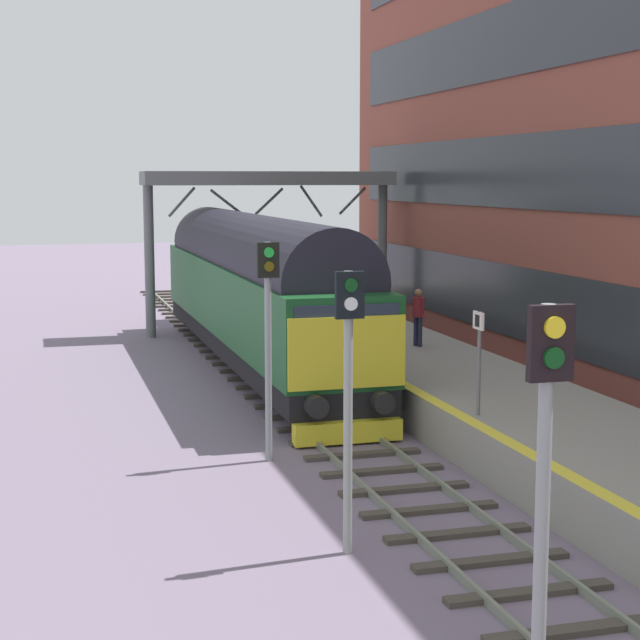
{
  "coord_description": "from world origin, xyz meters",
  "views": [
    {
      "loc": [
        -6.49,
        -23.0,
        5.76
      ],
      "look_at": [
        0.2,
        0.88,
        2.34
      ],
      "focal_mm": 57.88,
      "sensor_mm": 36.0,
      "label": 1
    }
  ],
  "objects_px": {
    "platform_number_sign": "(479,347)",
    "waiting_passenger": "(418,312)",
    "signal_post_far": "(268,326)",
    "diesel_locomotive": "(256,287)",
    "signal_post_near": "(544,490)",
    "signal_post_mid": "(348,380)"
  },
  "relations": [
    {
      "from": "diesel_locomotive",
      "to": "platform_number_sign",
      "type": "relative_size",
      "value": 9.11
    },
    {
      "from": "platform_number_sign",
      "to": "signal_post_mid",
      "type": "bearing_deg",
      "value": -133.99
    },
    {
      "from": "signal_post_near",
      "to": "signal_post_mid",
      "type": "distance_m",
      "value": 6.19
    },
    {
      "from": "diesel_locomotive",
      "to": "signal_post_far",
      "type": "distance_m",
      "value": 10.46
    },
    {
      "from": "signal_post_near",
      "to": "waiting_passenger",
      "type": "height_order",
      "value": "signal_post_near"
    },
    {
      "from": "diesel_locomotive",
      "to": "signal_post_near",
      "type": "distance_m",
      "value": 22.01
    },
    {
      "from": "signal_post_mid",
      "to": "signal_post_far",
      "type": "height_order",
      "value": "signal_post_far"
    },
    {
      "from": "signal_post_near",
      "to": "signal_post_mid",
      "type": "xyz_separation_m",
      "value": [
        -0.0,
        6.19,
        -0.13
      ]
    },
    {
      "from": "signal_post_far",
      "to": "waiting_passenger",
      "type": "relative_size",
      "value": 2.74
    },
    {
      "from": "signal_post_far",
      "to": "platform_number_sign",
      "type": "distance_m",
      "value": 4.26
    },
    {
      "from": "signal_post_near",
      "to": "signal_post_far",
      "type": "height_order",
      "value": "signal_post_near"
    },
    {
      "from": "signal_post_near",
      "to": "signal_post_mid",
      "type": "relative_size",
      "value": 1.05
    },
    {
      "from": "signal_post_mid",
      "to": "platform_number_sign",
      "type": "relative_size",
      "value": 2.09
    },
    {
      "from": "diesel_locomotive",
      "to": "waiting_passenger",
      "type": "bearing_deg",
      "value": -38.02
    },
    {
      "from": "signal_post_far",
      "to": "platform_number_sign",
      "type": "height_order",
      "value": "signal_post_far"
    },
    {
      "from": "signal_post_near",
      "to": "signal_post_mid",
      "type": "bearing_deg",
      "value": 90.0
    },
    {
      "from": "diesel_locomotive",
      "to": "waiting_passenger",
      "type": "height_order",
      "value": "diesel_locomotive"
    },
    {
      "from": "signal_post_mid",
      "to": "signal_post_far",
      "type": "bearing_deg",
      "value": 90.0
    },
    {
      "from": "diesel_locomotive",
      "to": "platform_number_sign",
      "type": "distance_m",
      "value": 11.74
    },
    {
      "from": "signal_post_mid",
      "to": "platform_number_sign",
      "type": "distance_m",
      "value": 5.83
    },
    {
      "from": "signal_post_mid",
      "to": "signal_post_near",
      "type": "bearing_deg",
      "value": -90.0
    },
    {
      "from": "platform_number_sign",
      "to": "waiting_passenger",
      "type": "bearing_deg",
      "value": 77.0
    }
  ]
}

